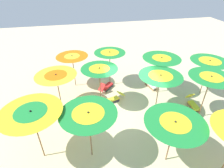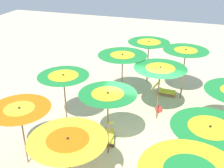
{
  "view_description": "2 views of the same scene",
  "coord_description": "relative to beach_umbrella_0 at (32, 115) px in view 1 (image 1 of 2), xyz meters",
  "views": [
    {
      "loc": [
        -7.12,
        2.52,
        6.71
      ],
      "look_at": [
        1.69,
        0.65,
        0.91
      ],
      "focal_mm": 28.94,
      "sensor_mm": 36.0,
      "label": 1
    },
    {
      "loc": [
        -1.69,
        9.12,
        6.68
      ],
      "look_at": [
        1.79,
        -1.42,
        1.29
      ],
      "focal_mm": 45.58,
      "sensor_mm": 36.0,
      "label": 2
    }
  ],
  "objects": [
    {
      "name": "beachgoer_0",
      "position": [
        1.76,
        -0.65,
        -1.45
      ],
      "size": [
        0.3,
        0.3,
        1.61
      ],
      "rotation": [
        0.0,
        0.0,
        3.02
      ],
      "color": "beige",
      "rests_on": "ground"
    },
    {
      "name": "beach_umbrella_9",
      "position": [
        4.9,
        -3.83,
        -0.1
      ],
      "size": [
        1.95,
        1.95,
        2.4
      ],
      "color": "brown",
      "rests_on": "ground"
    },
    {
      "name": "beach_umbrella_2",
      "position": [
        -1.23,
        -4.96,
        -0.3
      ],
      "size": [
        2.22,
        2.22,
        2.19
      ],
      "color": "brown",
      "rests_on": "ground"
    },
    {
      "name": "beach_umbrella_6",
      "position": [
        1.58,
        -5.66,
        -0.13
      ],
      "size": [
        2.12,
        2.12,
        2.42
      ],
      "color": "brown",
      "rests_on": "ground"
    },
    {
      "name": "beach_umbrella_1",
      "position": [
        -0.37,
        -1.98,
        -0.1
      ],
      "size": [
        2.12,
        2.12,
        2.42
      ],
      "color": "brown",
      "rests_on": "ground"
    },
    {
      "name": "beach_umbrella_10",
      "position": [
        3.4,
        -6.56,
        -0.08
      ],
      "size": [
        2.19,
        2.19,
        2.44
      ],
      "color": "brown",
      "rests_on": "ground"
    },
    {
      "name": "beach_ball",
      "position": [
        1.58,
        -6.22,
        -2.12
      ],
      "size": [
        0.32,
        0.32,
        0.32
      ],
      "primitive_type": "sphere",
      "color": "red",
      "rests_on": "ground"
    },
    {
      "name": "beach_umbrella_4",
      "position": [
        3.17,
        -0.65,
        -0.36
      ],
      "size": [
        2.15,
        2.15,
        2.16
      ],
      "color": "brown",
      "rests_on": "ground"
    },
    {
      "name": "beach_umbrella_7",
      "position": [
        0.79,
        -7.81,
        0.0
      ],
      "size": [
        2.06,
        2.06,
        2.54
      ],
      "color": "brown",
      "rests_on": "ground"
    },
    {
      "name": "lounger_3",
      "position": [
        3.02,
        -3.67,
        -2.08
      ],
      "size": [
        0.69,
        1.29,
        0.56
      ],
      "rotation": [
        0.0,
        0.0,
        8.17
      ],
      "color": "#333338",
      "rests_on": "ground"
    },
    {
      "name": "beach_umbrella_5",
      "position": [
        2.81,
        -2.87,
        -0.04
      ],
      "size": [
        1.91,
        1.91,
        2.47
      ],
      "color": "brown",
      "rests_on": "ground"
    },
    {
      "name": "lounger_1",
      "position": [
        1.58,
        -7.97,
        -2.06
      ],
      "size": [
        1.17,
        0.42,
        0.69
      ],
      "rotation": [
        0.0,
        0.0,
        9.37
      ],
      "color": "olive",
      "rests_on": "ground"
    },
    {
      "name": "beach_umbrella_11",
      "position": [
        2.77,
        -9.28,
        -0.26
      ],
      "size": [
        2.18,
        2.18,
        2.28
      ],
      "color": "brown",
      "rests_on": "ground"
    },
    {
      "name": "lounger_2",
      "position": [
        4.09,
        -6.42,
        -2.09
      ],
      "size": [
        1.31,
        0.58,
        0.59
      ],
      "rotation": [
        0.0,
        0.0,
        3.36
      ],
      "color": "olive",
      "rests_on": "ground"
    },
    {
      "name": "lounger_0",
      "position": [
        4.37,
        -3.48,
        -2.07
      ],
      "size": [
        1.15,
        1.14,
        0.64
      ],
      "rotation": [
        0.0,
        0.0,
        5.51
      ],
      "color": "#333338",
      "rests_on": "ground"
    },
    {
      "name": "beach_umbrella_0",
      "position": [
        0.0,
        0.0,
        0.0
      ],
      "size": [
        2.24,
        2.24,
        2.53
      ],
      "color": "brown",
      "rests_on": "ground"
    },
    {
      "name": "ground",
      "position": [
        1.83,
        -4.33,
        -2.3
      ],
      "size": [
        38.81,
        38.81,
        0.04
      ],
      "primitive_type": "cube",
      "color": "beige"
    },
    {
      "name": "beach_umbrella_8",
      "position": [
        5.26,
        -1.53,
        -0.31
      ],
      "size": [
        1.97,
        1.97,
        2.21
      ],
      "color": "brown",
      "rests_on": "ground"
    }
  ]
}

